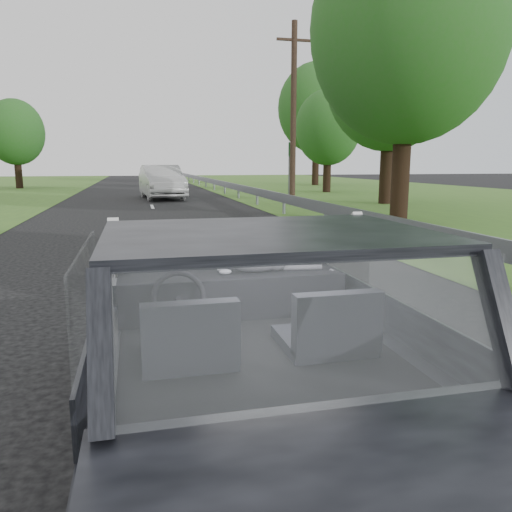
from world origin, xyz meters
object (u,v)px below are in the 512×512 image
subject_car (250,338)px  highway_sign (289,172)px  utility_pole (293,116)px  other_car (162,182)px  cat (256,260)px

subject_car → highway_sign: 21.12m
subject_car → utility_pole: size_ratio=0.54×
subject_car → utility_pole: utility_pole is taller
other_car → highway_sign: (5.84, -2.69, 0.52)m
cat → highway_sign: bearing=72.3°
cat → subject_car: bearing=-106.4°
utility_pole → subject_car: bearing=-108.4°
subject_car → cat: bearing=73.3°
subject_car → other_car: size_ratio=0.79×
highway_sign → other_car: bearing=176.4°
subject_car → other_car: other_car is taller
cat → other_car: size_ratio=0.12×
subject_car → highway_sign: (6.50, 20.08, 0.63)m
cat → highway_sign: size_ratio=0.22×
cat → other_car: bearing=89.1°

